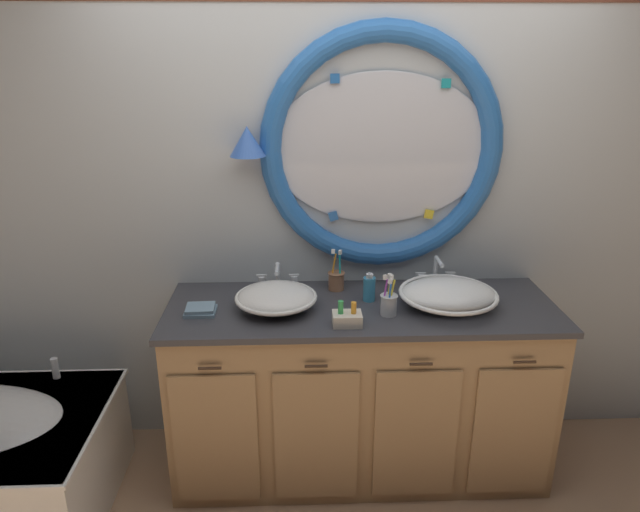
{
  "coord_description": "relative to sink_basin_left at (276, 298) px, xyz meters",
  "views": [
    {
      "loc": [
        -0.23,
        -2.24,
        2.07
      ],
      "look_at": [
        -0.14,
        0.25,
        1.17
      ],
      "focal_mm": 31.95,
      "sensor_mm": 36.0,
      "label": 1
    }
  ],
  "objects": [
    {
      "name": "sink_basin_left",
      "position": [
        0.0,
        0.0,
        0.0
      ],
      "size": [
        0.39,
        0.39,
        0.12
      ],
      "color": "white",
      "rests_on": "vanity_counter"
    },
    {
      "name": "back_wall_assembly",
      "position": [
        0.37,
        0.37,
        0.36
      ],
      "size": [
        6.4,
        0.26,
        2.6
      ],
      "color": "silver",
      "rests_on": "ground_plane"
    },
    {
      "name": "faucet_set_right",
      "position": [
        0.82,
        0.25,
        0.01
      ],
      "size": [
        0.21,
        0.14,
        0.16
      ],
      "color": "silver",
      "rests_on": "vanity_counter"
    },
    {
      "name": "sink_basin_right",
      "position": [
        0.82,
        0.0,
        0.0
      ],
      "size": [
        0.47,
        0.47,
        0.12
      ],
      "color": "white",
      "rests_on": "vanity_counter"
    },
    {
      "name": "vanity_counter",
      "position": [
        0.41,
        0.03,
        -0.51
      ],
      "size": [
        1.87,
        0.66,
        0.92
      ],
      "color": "tan",
      "rests_on": "ground_plane"
    },
    {
      "name": "toothbrush_holder_right",
      "position": [
        0.52,
        -0.08,
        0.0
      ],
      "size": [
        0.08,
        0.08,
        0.2
      ],
      "color": "silver",
      "rests_on": "vanity_counter"
    },
    {
      "name": "toothbrush_holder_left",
      "position": [
        0.3,
        0.22,
        -0.0
      ],
      "size": [
        0.09,
        0.09,
        0.22
      ],
      "color": "#996647",
      "rests_on": "vanity_counter"
    },
    {
      "name": "folded_hand_towel",
      "position": [
        -0.35,
        -0.03,
        -0.04
      ],
      "size": [
        0.14,
        0.13,
        0.03
      ],
      "color": "#7593A8",
      "rests_on": "vanity_counter"
    },
    {
      "name": "faucet_set_left",
      "position": [
        -0.0,
        0.25,
        -0.0
      ],
      "size": [
        0.22,
        0.15,
        0.14
      ],
      "color": "silver",
      "rests_on": "vanity_counter"
    },
    {
      "name": "ground_plane",
      "position": [
        0.35,
        -0.21,
        -0.97
      ],
      "size": [
        14.0,
        14.0,
        0.0
      ],
      "primitive_type": "plane",
      "color": "tan"
    },
    {
      "name": "soap_dispenser",
      "position": [
        0.45,
        0.08,
        0.01
      ],
      "size": [
        0.06,
        0.07,
        0.15
      ],
      "color": "#388EBC",
      "rests_on": "vanity_counter"
    },
    {
      "name": "toiletry_basket",
      "position": [
        0.32,
        -0.18,
        -0.03
      ],
      "size": [
        0.13,
        0.1,
        0.12
      ],
      "color": "beige",
      "rests_on": "vanity_counter"
    }
  ]
}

